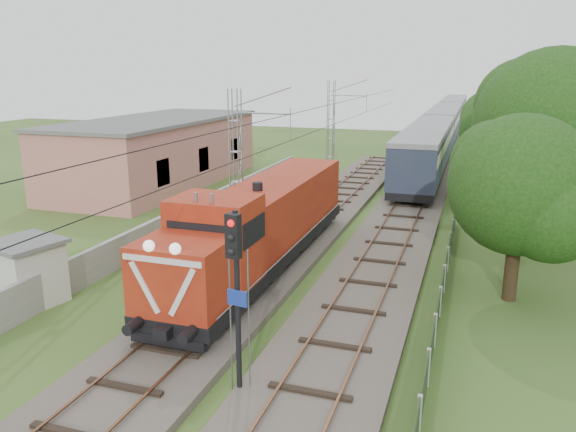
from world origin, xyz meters
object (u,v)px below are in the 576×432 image
(signal_post, at_px, (235,273))
(coach_rake, at_px, (445,122))
(locomotive, at_px, (262,224))
(relay_hut, at_px, (27,272))

(signal_post, bearing_deg, coach_rake, 88.08)
(locomotive, bearing_deg, relay_hut, -139.60)
(coach_rake, relative_size, signal_post, 13.28)
(locomotive, xyz_separation_m, signal_post, (3.02, -9.75, 1.47))
(locomotive, distance_m, coach_rake, 49.44)
(coach_rake, height_order, relay_hut, coach_rake)
(signal_post, xyz_separation_m, relay_hut, (-10.42, 3.45, -2.43))
(locomotive, relative_size, relay_hut, 5.72)
(relay_hut, bearing_deg, signal_post, -18.32)
(locomotive, distance_m, relay_hut, 9.76)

